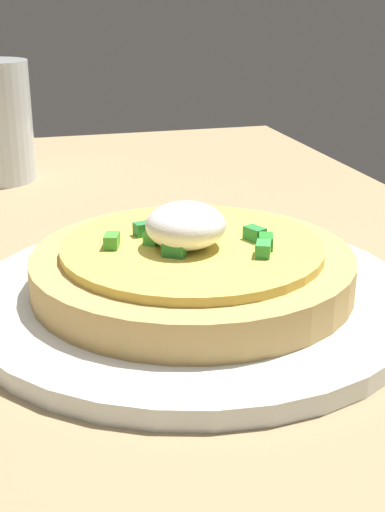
# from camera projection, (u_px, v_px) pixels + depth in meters

# --- Properties ---
(plate) EXTENTS (0.27, 0.27, 0.01)m
(plate) POSITION_uv_depth(u_px,v_px,m) (192.00, 295.00, 0.43)
(plate) COLOR white
(plate) RESTS_ON dining_table
(pizza) EXTENTS (0.19, 0.19, 0.05)m
(pizza) POSITION_uv_depth(u_px,v_px,m) (192.00, 264.00, 0.42)
(pizza) COLOR tan
(pizza) RESTS_ON plate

